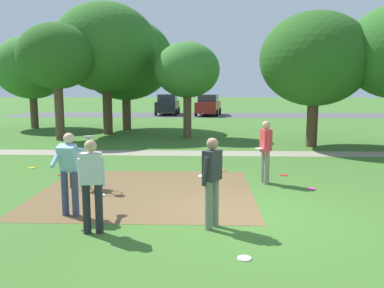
% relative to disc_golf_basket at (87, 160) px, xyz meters
% --- Properties ---
extents(ground_plane, '(160.00, 160.00, 0.00)m').
position_rel_disc_golf_basket_xyz_m(ground_plane, '(3.73, -1.95, -0.75)').
color(ground_plane, '#3D6B28').
extents(dirt_tee_pad, '(5.32, 4.81, 0.01)m').
position_rel_disc_golf_basket_xyz_m(dirt_tee_pad, '(1.52, -0.19, -0.75)').
color(dirt_tee_pad, brown).
rests_on(dirt_tee_pad, ground).
extents(disc_golf_basket, '(0.98, 0.58, 1.39)m').
position_rel_disc_golf_basket_xyz_m(disc_golf_basket, '(0.00, 0.00, 0.00)').
color(disc_golf_basket, '#9E9EA3').
rests_on(disc_golf_basket, ground).
extents(player_foreground_watching, '(0.57, 1.08, 1.71)m').
position_rel_disc_golf_basket_xyz_m(player_foreground_watching, '(0.26, -2.07, 0.23)').
color(player_foreground_watching, '#384260').
rests_on(player_foreground_watching, ground).
extents(player_throwing, '(0.45, 0.48, 1.71)m').
position_rel_disc_golf_basket_xyz_m(player_throwing, '(3.14, -2.70, 0.21)').
color(player_throwing, slate).
rests_on(player_throwing, ground).
extents(player_waiting_left, '(0.44, 0.49, 1.71)m').
position_rel_disc_golf_basket_xyz_m(player_waiting_left, '(4.64, 0.81, 0.21)').
color(player_waiting_left, slate).
rests_on(player_waiting_left, ground).
extents(player_waiting_right, '(0.48, 0.42, 1.71)m').
position_rel_disc_golf_basket_xyz_m(player_waiting_right, '(0.99, -3.06, 0.21)').
color(player_waiting_right, '#232328').
rests_on(player_waiting_right, ground).
extents(frisbee_near_basket, '(0.22, 0.22, 0.02)m').
position_rel_disc_golf_basket_xyz_m(frisbee_near_basket, '(3.63, -4.06, -0.74)').
color(frisbee_near_basket, white).
rests_on(frisbee_near_basket, ground).
extents(frisbee_by_tee, '(0.23, 0.23, 0.02)m').
position_rel_disc_golf_basket_xyz_m(frisbee_by_tee, '(5.35, 1.79, -0.74)').
color(frisbee_by_tee, red).
rests_on(frisbee_by_tee, ground).
extents(frisbee_mid_grass, '(0.21, 0.21, 0.02)m').
position_rel_disc_golf_basket_xyz_m(frisbee_mid_grass, '(0.47, -0.56, -0.74)').
color(frisbee_mid_grass, white).
rests_on(frisbee_mid_grass, ground).
extents(frisbee_far_left, '(0.22, 0.22, 0.02)m').
position_rel_disc_golf_basket_xyz_m(frisbee_far_left, '(-1.26, 1.57, -0.74)').
color(frisbee_far_left, red).
rests_on(frisbee_far_left, ground).
extents(frisbee_far_right, '(0.22, 0.22, 0.02)m').
position_rel_disc_golf_basket_xyz_m(frisbee_far_right, '(5.76, 0.22, -0.74)').
color(frisbee_far_right, '#E53D99').
rests_on(frisbee_far_right, ground).
extents(frisbee_scattered_a, '(0.23, 0.23, 0.02)m').
position_rel_disc_golf_basket_xyz_m(frisbee_scattered_a, '(-2.60, 2.54, -0.74)').
color(frisbee_scattered_a, gold).
rests_on(frisbee_scattered_a, ground).
extents(frisbee_scattered_b, '(0.21, 0.21, 0.02)m').
position_rel_disc_golf_basket_xyz_m(frisbee_scattered_b, '(3.54, 2.39, -0.74)').
color(frisbee_scattered_b, orange).
rests_on(frisbee_scattered_b, ground).
extents(tree_near_left, '(4.66, 4.66, 5.73)m').
position_rel_disc_golf_basket_xyz_m(tree_near_left, '(7.62, 7.52, 2.98)').
color(tree_near_left, '#4C3823').
rests_on(tree_near_left, ground).
extents(tree_near_right, '(5.59, 5.59, 6.53)m').
position_rel_disc_golf_basket_xyz_m(tree_near_right, '(-1.71, 13.83, 3.39)').
color(tree_near_right, brown).
rests_on(tree_near_right, ground).
extents(tree_mid_left, '(3.24, 3.24, 4.78)m').
position_rel_disc_golf_basket_xyz_m(tree_mid_left, '(2.08, 10.30, 2.62)').
color(tree_mid_left, brown).
rests_on(tree_mid_left, ground).
extents(tree_mid_center, '(5.50, 5.50, 6.98)m').
position_rel_disc_golf_basket_xyz_m(tree_mid_center, '(-2.31, 11.63, 3.87)').
color(tree_mid_center, '#4C3823').
rests_on(tree_mid_center, ground).
extents(tree_mid_right, '(3.65, 3.65, 5.57)m').
position_rel_disc_golf_basket_xyz_m(tree_mid_right, '(-4.06, 9.18, 3.24)').
color(tree_mid_right, brown).
rests_on(tree_mid_right, ground).
extents(tree_far_left, '(4.47, 4.47, 5.62)m').
position_rel_disc_golf_basket_xyz_m(tree_far_left, '(-7.62, 14.53, 2.95)').
color(tree_far_left, brown).
rests_on(tree_far_left, ground).
extents(parking_lot_strip, '(36.00, 6.00, 0.01)m').
position_rel_disc_golf_basket_xyz_m(parking_lot_strip, '(3.73, 25.90, -0.75)').
color(parking_lot_strip, '#4C4C51').
rests_on(parking_lot_strip, ground).
extents(parked_car_leftmost, '(2.03, 4.23, 1.84)m').
position_rel_disc_golf_basket_xyz_m(parked_car_leftmost, '(-0.45, 26.37, 0.17)').
color(parked_car_leftmost, black).
rests_on(parked_car_leftmost, ground).
extents(parked_car_center_left, '(2.39, 4.40, 1.84)m').
position_rel_disc_golf_basket_xyz_m(parked_car_center_left, '(3.23, 25.56, 0.17)').
color(parked_car_center_left, maroon).
rests_on(parked_car_center_left, ground).
extents(gravel_path, '(40.00, 1.23, 0.00)m').
position_rel_disc_golf_basket_xyz_m(gravel_path, '(3.73, 5.61, -0.75)').
color(gravel_path, gray).
rests_on(gravel_path, ground).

